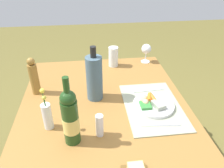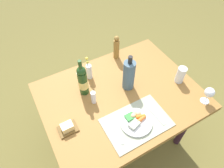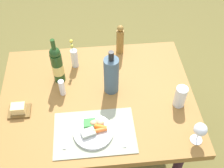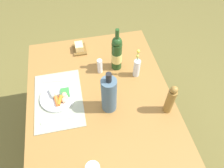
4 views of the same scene
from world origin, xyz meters
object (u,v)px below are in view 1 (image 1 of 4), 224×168
Objects in this scene: flower_vase at (47,115)px; water_tumbler at (113,58)px; dinner_plate at (152,104)px; pepper_mill at (34,77)px; dining_table at (105,117)px; wine_bottle at (70,118)px; fork at (160,125)px; salt_shaker at (100,125)px; wine_glass at (146,50)px; knife at (148,90)px; cooler_bottle at (94,78)px.

flower_vase reaches higher than water_tumbler.
pepper_mill is at bearing 71.20° from dinner_plate.
dining_table is 0.36m from wine_bottle.
fork is 0.45m from wine_bottle.
water_tumbler is 1.27× the size of salt_shaker.
wine_glass is (0.71, -0.10, 0.09)m from fork.
wine_glass is at bearing -2.17° from fork.
dining_table is 5.23× the size of pepper_mill.
pepper_mill is 1.62× the size of wine_glass.
fork is at bearing 172.56° from knife.
pepper_mill reaches higher than wine_glass.
pepper_mill is 0.48m from wine_bottle.
salt_shaker is (-0.21, 0.04, 0.13)m from dining_table.
fork is 0.55m from flower_vase.
wine_bottle is at bearing 102.26° from fork.
wine_glass is at bearing -10.41° from dinner_plate.
pepper_mill is (0.22, 0.66, 0.09)m from dinner_plate.
wine_bottle is at bearing -130.84° from flower_vase.
wine_bottle is at bearing 159.96° from cooler_bottle.
wine_bottle reaches higher than salt_shaker.
dinner_plate is 0.49m from wine_bottle.
dining_table is 6.29× the size of fork.
salt_shaker is (-0.08, -0.24, -0.02)m from flower_vase.
water_tumbler is 0.45× the size of cooler_bottle.
flower_vase is 0.34m from pepper_mill.
knife is at bearing -85.34° from cooler_bottle.
water_tumbler is (0.37, 0.17, 0.06)m from knife.
fork is 1.34× the size of wine_glass.
dining_table is 0.28m from dinner_plate.
cooler_bottle is at bearing 25.94° from dining_table.
wine_glass reaches higher than fork.
wine_bottle reaches higher than knife.
salt_shaker is at bearing 167.76° from water_tumbler.
water_tumbler is at bearing -59.15° from pepper_mill.
cooler_bottle is (-0.43, 0.41, 0.03)m from wine_glass.
dining_table is at bearing -35.27° from wine_bottle.
flower_vase is 0.74m from water_tumbler.
cooler_bottle is at bearing 0.85° from salt_shaker.
wine_bottle reaches higher than water_tumbler.
pepper_mill is (0.07, 0.68, 0.10)m from knife.
wine_bottle is at bearing -151.59° from pepper_mill.
wine_glass is (0.34, -0.76, -0.01)m from pepper_mill.
wine_glass reaches higher than knife.
salt_shaker is (-0.18, 0.30, 0.04)m from dinner_plate.
dinner_plate is 0.58m from wine_glass.
salt_shaker is at bearing -138.63° from pepper_mill.
fork is at bearing -132.70° from cooler_bottle.
knife is at bearing -66.76° from dining_table.
knife is 0.60× the size of cooler_bottle.
wine_glass is 0.93m from wine_bottle.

